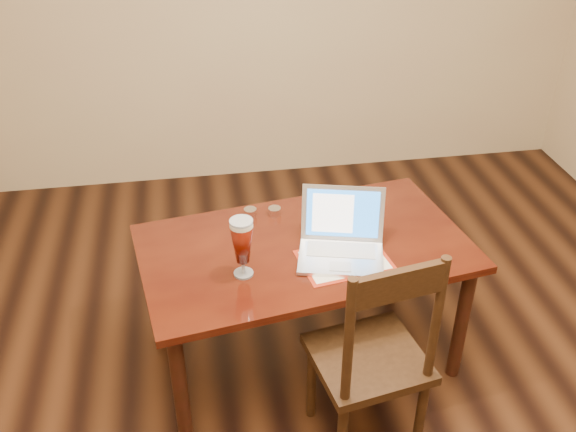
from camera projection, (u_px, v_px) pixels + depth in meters
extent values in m
cube|color=#441509|center=(305.00, 248.00, 2.86)|extent=(1.55, 1.03, 0.04)
cylinder|color=black|center=(181.00, 391.00, 2.60)|extent=(0.06, 0.06, 0.64)
cylinder|color=black|center=(461.00, 323.00, 2.95)|extent=(0.06, 0.06, 0.64)
cylinder|color=black|center=(156.00, 291.00, 3.14)|extent=(0.06, 0.06, 0.64)
cylinder|color=black|center=(396.00, 243.00, 3.48)|extent=(0.06, 0.06, 0.64)
cube|color=maroon|center=(344.00, 260.00, 2.75)|extent=(0.42, 0.33, 0.00)
cube|color=silver|center=(345.00, 260.00, 2.75)|extent=(0.38, 0.29, 0.00)
cube|color=silver|center=(341.00, 258.00, 2.75)|extent=(0.41, 0.33, 0.02)
cube|color=silver|center=(341.00, 250.00, 2.78)|extent=(0.31, 0.18, 0.00)
cube|color=silver|center=(340.00, 266.00, 2.68)|extent=(0.10, 0.09, 0.00)
cube|color=silver|center=(343.00, 213.00, 2.81)|extent=(0.37, 0.16, 0.24)
cube|color=blue|center=(343.00, 214.00, 2.80)|extent=(0.32, 0.13, 0.20)
cube|color=white|center=(333.00, 213.00, 2.80)|extent=(0.19, 0.09, 0.17)
cylinder|color=silver|center=(244.00, 273.00, 2.67)|extent=(0.08, 0.08, 0.01)
cylinder|color=silver|center=(243.00, 267.00, 2.65)|extent=(0.01, 0.01, 0.06)
cylinder|color=silver|center=(241.00, 224.00, 2.54)|extent=(0.09, 0.09, 0.02)
cylinder|color=silver|center=(241.00, 221.00, 2.53)|extent=(0.09, 0.09, 0.01)
cylinder|color=silver|center=(250.00, 213.00, 3.04)|extent=(0.06, 0.06, 0.04)
cylinder|color=silver|center=(275.00, 212.00, 3.05)|extent=(0.06, 0.06, 0.04)
cube|color=#321D0E|center=(368.00, 359.00, 2.59)|extent=(0.50, 0.48, 0.04)
cylinder|color=#321D0E|center=(420.00, 417.00, 2.63)|extent=(0.04, 0.04, 0.42)
cylinder|color=#321D0E|center=(312.00, 381.00, 2.79)|extent=(0.04, 0.04, 0.42)
cylinder|color=#321D0E|center=(384.00, 361.00, 2.89)|extent=(0.04, 0.04, 0.42)
cylinder|color=#321D0E|center=(349.00, 341.00, 2.24)|extent=(0.04, 0.04, 0.56)
cylinder|color=#321D0E|center=(436.00, 319.00, 2.34)|extent=(0.04, 0.04, 0.56)
cube|color=#321D0E|center=(399.00, 285.00, 2.18)|extent=(0.35, 0.09, 0.12)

